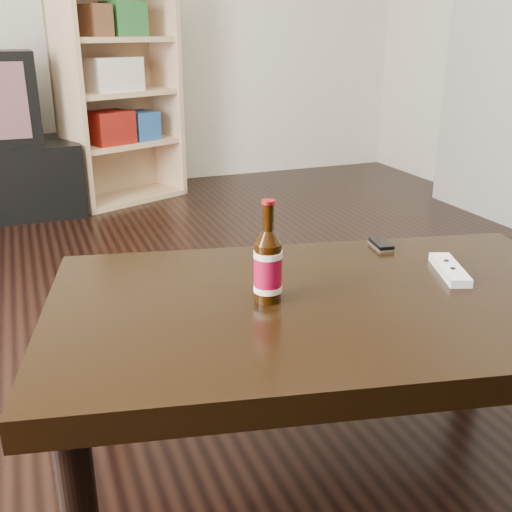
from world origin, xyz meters
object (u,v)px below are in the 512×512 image
object	(u,v)px
phone	(381,245)
remote	(450,269)
bookshelf	(116,88)
beer_bottle	(268,266)
coffee_table	(328,322)

from	to	relation	value
phone	remote	xyz separation A→B (m)	(0.06, -0.24, 0.00)
bookshelf	beer_bottle	distance (m)	2.95
coffee_table	remote	xyz separation A→B (m)	(0.37, 0.02, 0.08)
bookshelf	coffee_table	bearing A→B (deg)	-113.15
coffee_table	remote	world-z (taller)	remote
coffee_table	beer_bottle	distance (m)	0.21
phone	bookshelf	bearing A→B (deg)	106.51
bookshelf	phone	xyz separation A→B (m)	(0.33, -2.72, -0.24)
bookshelf	beer_bottle	bearing A→B (deg)	-115.94
bookshelf	phone	size ratio (longest dim) A/B	14.52
remote	phone	bearing A→B (deg)	123.97
coffee_table	beer_bottle	bearing A→B (deg)	164.33
bookshelf	remote	world-z (taller)	bookshelf
phone	remote	size ratio (longest dim) A/B	0.48
remote	bookshelf	bearing A→B (deg)	118.62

